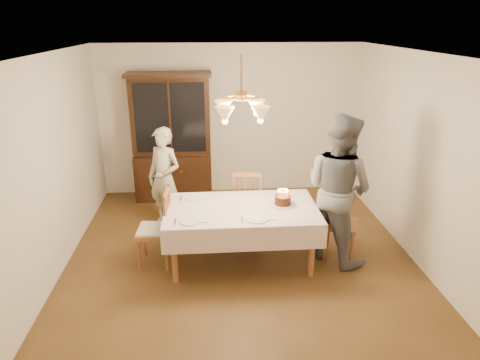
{
  "coord_description": "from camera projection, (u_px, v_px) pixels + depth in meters",
  "views": [
    {
      "loc": [
        -0.38,
        -4.85,
        2.96
      ],
      "look_at": [
        0.0,
        0.2,
        1.05
      ],
      "focal_mm": 32.0,
      "sensor_mm": 36.0,
      "label": 1
    }
  ],
  "objects": [
    {
      "name": "ground",
      "position": [
        241.0,
        260.0,
        5.59
      ],
      "size": [
        5.0,
        5.0,
        0.0
      ],
      "primitive_type": "plane",
      "color": "#513417",
      "rests_on": "ground"
    },
    {
      "name": "room_shell",
      "position": [
        241.0,
        144.0,
        5.04
      ],
      "size": [
        5.0,
        5.0,
        5.0
      ],
      "color": "white",
      "rests_on": "ground"
    },
    {
      "name": "dining_table",
      "position": [
        241.0,
        213.0,
        5.35
      ],
      "size": [
        1.9,
        1.1,
        0.76
      ],
      "color": "brown",
      "rests_on": "ground"
    },
    {
      "name": "china_hutch",
      "position": [
        172.0,
        140.0,
        7.26
      ],
      "size": [
        1.38,
        0.54,
        2.16
      ],
      "color": "black",
      "rests_on": "ground"
    },
    {
      "name": "chair_far_side",
      "position": [
        247.0,
        205.0,
        6.18
      ],
      "size": [
        0.48,
        0.46,
        1.0
      ],
      "color": "brown",
      "rests_on": "ground"
    },
    {
      "name": "chair_left_end",
      "position": [
        154.0,
        231.0,
        5.39
      ],
      "size": [
        0.45,
        0.47,
        1.0
      ],
      "color": "brown",
      "rests_on": "ground"
    },
    {
      "name": "chair_right_end",
      "position": [
        340.0,
        224.0,
        5.59
      ],
      "size": [
        0.56,
        0.57,
        1.0
      ],
      "color": "brown",
      "rests_on": "ground"
    },
    {
      "name": "elderly_woman",
      "position": [
        164.0,
        178.0,
        6.29
      ],
      "size": [
        0.66,
        0.61,
        1.52
      ],
      "primitive_type": "imported",
      "rotation": [
        0.0,
        0.0,
        -0.6
      ],
      "color": "beige",
      "rests_on": "ground"
    },
    {
      "name": "adult_in_grey",
      "position": [
        338.0,
        189.0,
        5.38
      ],
      "size": [
        1.14,
        1.18,
        1.92
      ],
      "primitive_type": "imported",
      "rotation": [
        0.0,
        0.0,
        2.2
      ],
      "color": "slate",
      "rests_on": "ground"
    },
    {
      "name": "birthday_cake",
      "position": [
        283.0,
        201.0,
        5.38
      ],
      "size": [
        0.3,
        0.3,
        0.21
      ],
      "color": "white",
      "rests_on": "dining_table"
    },
    {
      "name": "place_setting_near_left",
      "position": [
        191.0,
        221.0,
        4.95
      ],
      "size": [
        0.4,
        0.26,
        0.02
      ],
      "color": "white",
      "rests_on": "dining_table"
    },
    {
      "name": "place_setting_near_right",
      "position": [
        258.0,
        219.0,
        5.01
      ],
      "size": [
        0.41,
        0.27,
        0.02
      ],
      "color": "white",
      "rests_on": "dining_table"
    },
    {
      "name": "place_setting_far_left",
      "position": [
        195.0,
        198.0,
        5.6
      ],
      "size": [
        0.41,
        0.27,
        0.02
      ],
      "color": "white",
      "rests_on": "dining_table"
    },
    {
      "name": "chandelier",
      "position": [
        241.0,
        111.0,
        4.9
      ],
      "size": [
        0.62,
        0.62,
        0.73
      ],
      "color": "#BF8C3F",
      "rests_on": "ground"
    }
  ]
}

